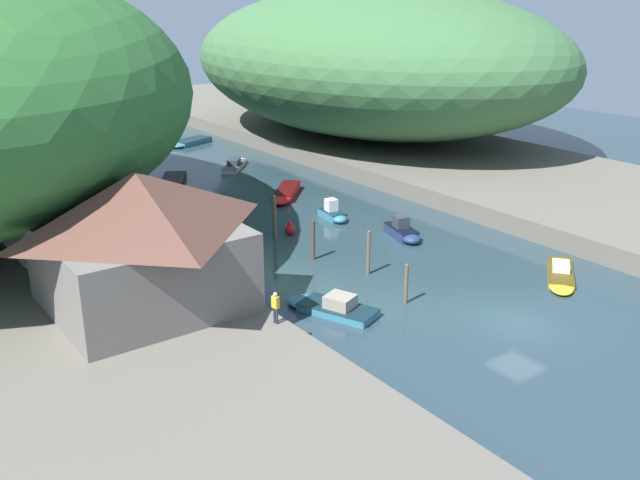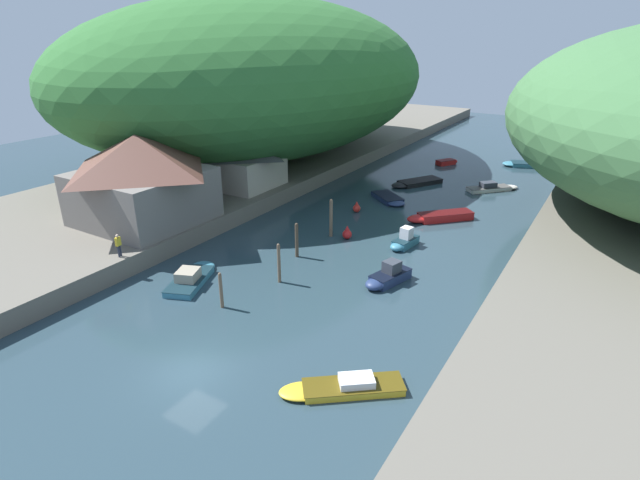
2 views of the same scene
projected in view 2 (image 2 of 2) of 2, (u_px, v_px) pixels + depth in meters
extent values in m
plane|color=#283D47|center=(411.00, 208.00, 49.23)|extent=(130.00, 130.00, 0.00)
cube|color=#666056|center=(236.00, 170.00, 59.77)|extent=(22.00, 120.00, 1.48)
ellipsoid|color=#2D662D|center=(255.00, 78.00, 61.07)|extent=(37.30, 52.22, 18.77)
cube|color=slate|center=(143.00, 196.00, 41.24)|extent=(9.27, 9.00, 4.24)
pyramid|color=brown|center=(137.00, 153.00, 39.84)|extent=(10.01, 9.72, 2.93)
cube|color=#B2A899|center=(239.00, 170.00, 51.00)|extent=(7.58, 6.53, 3.13)
pyramid|color=#4C4C51|center=(237.00, 145.00, 50.01)|extent=(8.19, 7.05, 1.93)
cube|color=silver|center=(489.00, 189.00, 54.54)|extent=(4.33, 4.46, 0.41)
ellipsoid|color=silver|center=(508.00, 187.00, 55.10)|extent=(2.65, 2.69, 0.41)
cube|color=#504E4A|center=(489.00, 187.00, 54.45)|extent=(4.42, 4.55, 0.03)
cube|color=#333842|center=(488.00, 185.00, 54.31)|extent=(1.89, 1.92, 0.59)
cube|color=red|center=(446.00, 162.00, 65.11)|extent=(2.29, 2.71, 0.60)
ellipsoid|color=red|center=(453.00, 161.00, 65.63)|extent=(1.62, 1.64, 0.60)
cube|color=#450A0A|center=(446.00, 160.00, 64.99)|extent=(2.34, 2.77, 0.03)
cube|color=navy|center=(390.00, 277.00, 34.81)|extent=(2.16, 3.35, 0.69)
ellipsoid|color=navy|center=(376.00, 284.00, 33.84)|extent=(1.68, 1.84, 0.69)
cube|color=black|center=(391.00, 272.00, 34.67)|extent=(2.20, 3.42, 0.03)
cube|color=#333842|center=(392.00, 267.00, 34.57)|extent=(1.22, 1.30, 0.85)
cube|color=black|center=(420.00, 182.00, 56.89)|extent=(4.29, 5.33, 0.48)
ellipsoid|color=black|center=(402.00, 185.00, 55.82)|extent=(2.91, 3.13, 0.48)
cube|color=black|center=(420.00, 180.00, 56.79)|extent=(4.37, 5.44, 0.03)
cube|color=gold|center=(353.00, 387.00, 24.33)|extent=(4.75, 4.18, 0.36)
ellipsoid|color=gold|center=(304.00, 391.00, 24.07)|extent=(2.79, 2.62, 0.36)
cube|color=#4C3E0E|center=(353.00, 384.00, 24.25)|extent=(4.84, 4.26, 0.03)
cube|color=silver|center=(357.00, 381.00, 24.19)|extent=(1.99, 1.88, 0.41)
cube|color=teal|center=(530.00, 165.00, 64.01)|extent=(5.02, 3.57, 0.55)
ellipsoid|color=teal|center=(512.00, 164.00, 64.42)|extent=(2.84, 2.68, 0.55)
cube|color=#132A33|center=(531.00, 163.00, 63.89)|extent=(5.12, 3.64, 0.03)
cube|color=teal|center=(190.00, 281.00, 34.49)|extent=(3.44, 4.76, 0.43)
ellipsoid|color=teal|center=(202.00, 268.00, 36.47)|extent=(2.53, 2.71, 0.43)
cube|color=#132A33|center=(189.00, 278.00, 34.40)|extent=(3.50, 4.86, 0.03)
cube|color=#9E937F|center=(188.00, 275.00, 34.14)|extent=(1.84, 1.92, 0.72)
cube|color=navy|center=(387.00, 198.00, 51.66)|extent=(4.13, 3.83, 0.46)
ellipsoid|color=navy|center=(396.00, 203.00, 50.05)|extent=(2.60, 2.60, 0.46)
cube|color=black|center=(387.00, 195.00, 51.57)|extent=(4.21, 3.91, 0.03)
cube|color=red|center=(445.00, 216.00, 46.18)|extent=(4.63, 4.70, 0.68)
ellipsoid|color=red|center=(420.00, 219.00, 45.61)|extent=(2.82, 2.84, 0.68)
cube|color=#450A0A|center=(446.00, 213.00, 46.04)|extent=(4.72, 4.80, 0.03)
cube|color=teal|center=(405.00, 242.00, 40.62)|extent=(1.51, 2.63, 0.61)
ellipsoid|color=teal|center=(397.00, 247.00, 39.74)|extent=(1.28, 1.39, 0.61)
cube|color=#132A33|center=(406.00, 239.00, 40.50)|extent=(1.54, 2.68, 0.03)
cube|color=silver|center=(407.00, 233.00, 40.37)|extent=(0.94, 0.98, 0.97)
cylinder|color=brown|center=(221.00, 291.00, 31.26)|extent=(0.22, 0.22, 2.32)
sphere|color=brown|center=(220.00, 274.00, 30.79)|extent=(0.20, 0.20, 0.20)
cylinder|color=brown|center=(279.00, 264.00, 34.34)|extent=(0.23, 0.23, 2.77)
sphere|color=brown|center=(278.00, 245.00, 33.78)|extent=(0.21, 0.21, 0.21)
cylinder|color=#4C3D2D|center=(297.00, 241.00, 38.26)|extent=(0.26, 0.26, 2.62)
sphere|color=#4C3D2D|center=(296.00, 224.00, 37.73)|extent=(0.24, 0.24, 0.24)
cylinder|color=brown|center=(331.00, 219.00, 42.01)|extent=(0.29, 0.29, 3.13)
sphere|color=brown|center=(331.00, 201.00, 41.38)|extent=(0.26, 0.26, 0.26)
sphere|color=red|center=(357.00, 208.00, 48.11)|extent=(0.73, 0.73, 0.73)
cone|color=red|center=(357.00, 203.00, 47.90)|extent=(0.36, 0.36, 0.36)
sphere|color=red|center=(347.00, 234.00, 41.93)|extent=(0.80, 0.80, 0.80)
cone|color=red|center=(347.00, 228.00, 41.70)|extent=(0.40, 0.40, 0.40)
cylinder|color=#282D3D|center=(119.00, 252.00, 35.01)|extent=(0.13, 0.13, 0.85)
cylinder|color=#282D3D|center=(120.00, 251.00, 35.17)|extent=(0.13, 0.13, 0.85)
cube|color=gold|center=(118.00, 242.00, 34.81)|extent=(0.28, 0.41, 0.62)
sphere|color=beige|center=(117.00, 236.00, 34.64)|extent=(0.22, 0.22, 0.22)
cylinder|color=#282D3D|center=(178.00, 220.00, 40.90)|extent=(0.13, 0.13, 0.85)
cylinder|color=#282D3D|center=(180.00, 219.00, 41.01)|extent=(0.13, 0.13, 0.85)
cube|color=#B2231E|center=(178.00, 211.00, 40.67)|extent=(0.33, 0.43, 0.62)
sphere|color=#9E7051|center=(177.00, 206.00, 40.50)|extent=(0.22, 0.22, 0.22)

